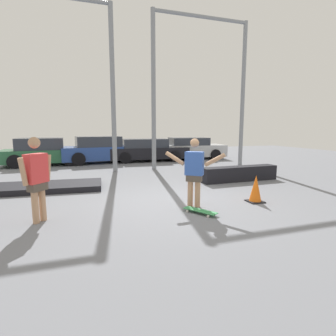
# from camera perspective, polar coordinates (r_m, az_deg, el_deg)

# --- Properties ---
(ground_plane) EXTENTS (36.00, 36.00, 0.00)m
(ground_plane) POSITION_cam_1_polar(r_m,az_deg,el_deg) (6.80, 1.71, -7.53)
(ground_plane) COLOR slate
(skateboarder) EXTENTS (1.23, 0.97, 1.66)m
(skateboarder) POSITION_cam_1_polar(r_m,az_deg,el_deg) (6.31, 5.73, -0.34)
(skateboarder) COLOR tan
(skateboarder) RESTS_ON ground_plane
(skateboard) EXTENTS (0.60, 0.80, 0.08)m
(skateboard) POSITION_cam_1_polar(r_m,az_deg,el_deg) (5.98, 7.01, -9.23)
(skateboard) COLOR #338C4C
(skateboard) RESTS_ON ground_plane
(grind_box) EXTENTS (2.92, 0.57, 0.53)m
(grind_box) POSITION_cam_1_polar(r_m,az_deg,el_deg) (9.84, 15.28, -1.19)
(grind_box) COLOR black
(grind_box) RESTS_ON ground_plane
(manual_pad) EXTENTS (3.45, 1.62, 0.18)m
(manual_pad) POSITION_cam_1_polar(r_m,az_deg,el_deg) (8.99, -25.12, -3.77)
(manual_pad) COLOR black
(manual_pad) RESTS_ON ground_plane
(canopy_support_left) EXTENTS (4.80, 0.20, 6.98)m
(canopy_support_left) POSITION_cam_1_polar(r_m,az_deg,el_deg) (11.89, -23.72, 18.55)
(canopy_support_left) COLOR gray
(canopy_support_left) RESTS_ON ground_plane
(canopy_support_right) EXTENTS (4.80, 0.20, 6.98)m
(canopy_support_right) POSITION_cam_1_polar(r_m,az_deg,el_deg) (13.02, 7.17, 18.26)
(canopy_support_right) COLOR gray
(canopy_support_right) RESTS_ON ground_plane
(parked_car_green) EXTENTS (4.08, 2.17, 1.40)m
(parked_car_green) POSITION_cam_1_polar(r_m,az_deg,el_deg) (15.04, -25.49, 3.16)
(parked_car_green) COLOR #28603D
(parked_car_green) RESTS_ON ground_plane
(parked_car_blue) EXTENTS (4.37, 2.20, 1.45)m
(parked_car_blue) POSITION_cam_1_polar(r_m,az_deg,el_deg) (14.99, -14.40, 3.82)
(parked_car_blue) COLOR #284793
(parked_car_blue) RESTS_ON ground_plane
(parked_car_black) EXTENTS (4.63, 1.97, 1.29)m
(parked_car_black) POSITION_cam_1_polar(r_m,az_deg,el_deg) (15.31, -4.59, 3.88)
(parked_car_black) COLOR black
(parked_car_black) RESTS_ON ground_plane
(parked_car_silver) EXTENTS (4.27, 2.30, 1.32)m
(parked_car_silver) POSITION_cam_1_polar(r_m,az_deg,el_deg) (16.51, 4.87, 4.28)
(parked_car_silver) COLOR #B7BABF
(parked_car_silver) RESTS_ON ground_plane
(bystander) EXTENTS (0.57, 0.65, 1.73)m
(bystander) POSITION_cam_1_polar(r_m,az_deg,el_deg) (5.84, -26.67, -1.62)
(bystander) COLOR tan
(bystander) RESTS_ON ground_plane
(traffic_cone) EXTENTS (0.39, 0.39, 0.70)m
(traffic_cone) POSITION_cam_1_polar(r_m,az_deg,el_deg) (7.13, 18.53, -4.34)
(traffic_cone) COLOR black
(traffic_cone) RESTS_ON ground_plane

